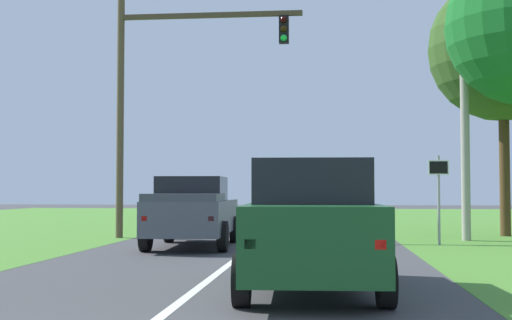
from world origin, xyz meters
name	(u,v)px	position (x,y,z in m)	size (l,w,h in m)	color
ground_plane	(229,264)	(0.00, 9.82, 0.00)	(120.00, 120.00, 0.00)	#424244
red_suv_near	(311,223)	(1.83, 6.05, 1.07)	(2.33, 4.81, 2.05)	#194C23
pickup_truck_lead	(193,211)	(-1.63, 14.09, 1.00)	(2.41, 5.27, 1.97)	#4C515B
traffic_light	(164,83)	(-3.30, 17.52, 5.20)	(6.26, 0.40, 8.04)	brown
keep_moving_sign	(439,188)	(5.36, 15.62, 1.67)	(0.60, 0.09, 2.61)	gray
utility_pole_right	(465,109)	(6.49, 17.40, 4.18)	(0.28, 0.28, 8.35)	#9E998E
extra_tree_2	(503,48)	(8.28, 19.73, 6.57)	(5.15, 5.15, 9.17)	#4C351E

